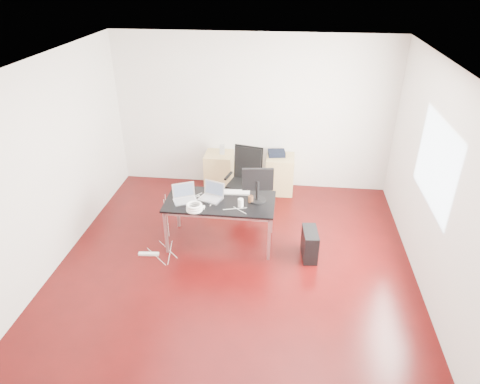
# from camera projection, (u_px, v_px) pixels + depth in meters

# --- Properties ---
(room_shell) EXTENTS (5.00, 5.00, 5.00)m
(room_shell) POSITION_uv_depth(u_px,v_px,m) (238.00, 175.00, 5.49)
(room_shell) COLOR #350606
(room_shell) RESTS_ON ground
(desk) EXTENTS (1.60, 0.80, 0.73)m
(desk) POSITION_uv_depth(u_px,v_px,m) (220.00, 204.00, 6.28)
(desk) COLOR black
(desk) RESTS_ON ground
(office_chair) EXTENTS (0.57, 0.59, 1.08)m
(office_chair) POSITION_uv_depth(u_px,v_px,m) (245.00, 177.00, 7.22)
(office_chair) COLOR black
(office_chair) RESTS_ON ground
(filing_cabinet_left) EXTENTS (0.50, 0.50, 0.70)m
(filing_cabinet_left) POSITION_uv_depth(u_px,v_px,m) (219.00, 171.00, 8.01)
(filing_cabinet_left) COLOR tan
(filing_cabinet_left) RESTS_ON ground
(filing_cabinet_right) EXTENTS (0.50, 0.50, 0.70)m
(filing_cabinet_right) POSITION_uv_depth(u_px,v_px,m) (280.00, 174.00, 7.89)
(filing_cabinet_right) COLOR tan
(filing_cabinet_right) RESTS_ON ground
(pc_tower) EXTENTS (0.24, 0.47, 0.44)m
(pc_tower) POSITION_uv_depth(u_px,v_px,m) (310.00, 244.00, 6.18)
(pc_tower) COLOR black
(pc_tower) RESTS_ON ground
(wastebasket) EXTENTS (0.29, 0.29, 0.28)m
(wastebasket) POSITION_uv_depth(u_px,v_px,m) (253.00, 188.00, 7.84)
(wastebasket) COLOR black
(wastebasket) RESTS_ON ground
(power_strip) EXTENTS (0.30, 0.09, 0.04)m
(power_strip) POSITION_uv_depth(u_px,v_px,m) (149.00, 254.00, 6.30)
(power_strip) COLOR white
(power_strip) RESTS_ON ground
(laptop_left) EXTENTS (0.41, 0.37, 0.23)m
(laptop_left) POSITION_uv_depth(u_px,v_px,m) (184.00, 197.00, 6.25)
(laptop_left) COLOR silver
(laptop_left) RESTS_ON desk
(laptop_right) EXTENTS (0.40, 0.35, 0.23)m
(laptop_right) POSITION_uv_depth(u_px,v_px,m) (212.00, 195.00, 6.30)
(laptop_right) COLOR silver
(laptop_right) RESTS_ON desk
(monitor) EXTENTS (0.45, 0.26, 0.51)m
(monitor) POSITION_uv_depth(u_px,v_px,m) (258.00, 183.00, 6.14)
(monitor) COLOR black
(monitor) RESTS_ON desk
(keyboard) EXTENTS (0.45, 0.17, 0.02)m
(keyboard) POSITION_uv_depth(u_px,v_px,m) (235.00, 192.00, 6.46)
(keyboard) COLOR white
(keyboard) RESTS_ON desk
(cup_white) EXTENTS (0.08, 0.08, 0.12)m
(cup_white) POSITION_uv_depth(u_px,v_px,m) (241.00, 203.00, 6.08)
(cup_white) COLOR white
(cup_white) RESTS_ON desk
(cup_brown) EXTENTS (0.09, 0.09, 0.10)m
(cup_brown) POSITION_uv_depth(u_px,v_px,m) (251.00, 199.00, 6.20)
(cup_brown) COLOR #56331D
(cup_brown) RESTS_ON desk
(cable_coil) EXTENTS (0.24, 0.24, 0.11)m
(cable_coil) POSITION_uv_depth(u_px,v_px,m) (194.00, 207.00, 5.99)
(cable_coil) COLOR white
(cable_coil) RESTS_ON desk
(power_adapter) EXTENTS (0.08, 0.08, 0.03)m
(power_adapter) POSITION_uv_depth(u_px,v_px,m) (202.00, 207.00, 6.06)
(power_adapter) COLOR white
(power_adapter) RESTS_ON desk
(speaker) EXTENTS (0.10, 0.09, 0.18)m
(speaker) POSITION_uv_depth(u_px,v_px,m) (222.00, 149.00, 7.79)
(speaker) COLOR #9E9E9E
(speaker) RESTS_ON filing_cabinet_left
(navy_garment) EXTENTS (0.33, 0.28, 0.09)m
(navy_garment) POSITION_uv_depth(u_px,v_px,m) (277.00, 153.00, 7.75)
(navy_garment) COLOR black
(navy_garment) RESTS_ON filing_cabinet_right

